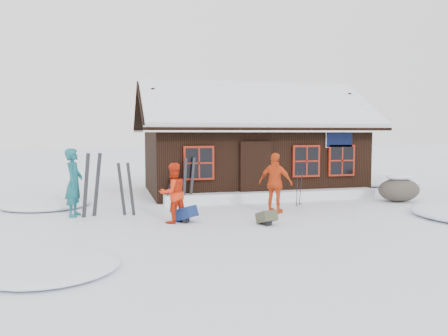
% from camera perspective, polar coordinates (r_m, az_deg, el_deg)
% --- Properties ---
extents(ground, '(120.00, 120.00, 0.00)m').
position_cam_1_polar(ground, '(12.71, 3.79, -6.07)').
color(ground, white).
rests_on(ground, ground).
extents(mountain_hut, '(8.90, 6.09, 4.42)m').
position_cam_1_polar(mountain_hut, '(17.71, 3.36, 2.08)').
color(mountain_hut, black).
rests_on(mountain_hut, ground).
extents(snow_drift, '(7.60, 0.60, 0.35)m').
position_cam_1_polar(snow_drift, '(15.27, 6.48, -3.62)').
color(snow_drift, white).
rests_on(snow_drift, ground).
extents(snow_mounds, '(20.60, 13.20, 0.48)m').
position_cam_1_polar(snow_mounds, '(15.00, 7.56, -4.46)').
color(snow_mounds, white).
rests_on(snow_mounds, ground).
extents(skier_teal, '(0.59, 0.78, 1.92)m').
position_cam_1_polar(skier_teal, '(12.98, -19.00, -1.80)').
color(skier_teal, '#145A62').
rests_on(skier_teal, ground).
extents(skier_orange_left, '(0.94, 0.84, 1.58)m').
position_cam_1_polar(skier_orange_left, '(11.49, -6.68, -3.25)').
color(skier_orange_left, red).
rests_on(skier_orange_left, ground).
extents(skier_orange_right, '(1.05, 1.04, 1.78)m').
position_cam_1_polar(skier_orange_right, '(12.86, 6.74, -1.97)').
color(skier_orange_right, '#D94416').
rests_on(skier_orange_right, ground).
extents(skier_crouched, '(0.48, 0.32, 0.98)m').
position_cam_1_polar(skier_crouched, '(14.31, -6.52, -2.90)').
color(skier_crouched, black).
rests_on(skier_crouched, ground).
extents(boulder, '(1.46, 1.09, 0.84)m').
position_cam_1_polar(boulder, '(16.14, 21.88, -2.57)').
color(boulder, '#544C43').
rests_on(boulder, ground).
extents(ski_pair_left, '(0.58, 0.22, 1.85)m').
position_cam_1_polar(ski_pair_left, '(12.82, -16.91, -2.22)').
color(ski_pair_left, black).
rests_on(ski_pair_left, ground).
extents(ski_pair_mid, '(0.50, 0.12, 1.56)m').
position_cam_1_polar(ski_pair_mid, '(12.75, -12.65, -2.81)').
color(ski_pair_mid, black).
rests_on(ski_pair_mid, ground).
extents(ski_pair_right, '(0.48, 0.16, 1.60)m').
position_cam_1_polar(ski_pair_right, '(14.35, -4.67, -1.83)').
color(ski_pair_right, black).
rests_on(ski_pair_right, ground).
extents(ski_poles, '(0.21, 0.10, 1.16)m').
position_cam_1_polar(ski_poles, '(14.20, 9.75, -2.79)').
color(ski_poles, black).
rests_on(ski_poles, ground).
extents(backpack_blue, '(0.68, 0.69, 0.30)m').
position_cam_1_polar(backpack_blue, '(11.67, -5.11, -6.29)').
color(backpack_blue, navy).
rests_on(backpack_blue, ground).
extents(backpack_olive, '(0.47, 0.56, 0.27)m').
position_cam_1_polar(backpack_olive, '(11.32, 5.59, -6.71)').
color(backpack_olive, '#414330').
rests_on(backpack_olive, ground).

